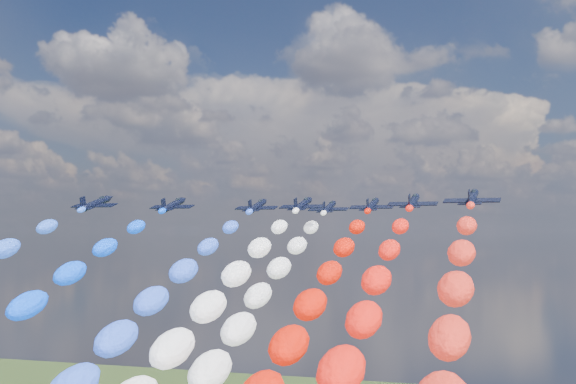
% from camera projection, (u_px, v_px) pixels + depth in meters
% --- Properties ---
extents(jet_0, '(8.42, 11.32, 5.18)m').
position_uv_depth(jet_0, '(96.00, 203.00, 128.55)').
color(jet_0, black).
extents(jet_1, '(8.19, 11.16, 5.18)m').
position_uv_depth(jet_1, '(173.00, 205.00, 135.68)').
color(jet_1, black).
extents(jet_2, '(8.21, 11.17, 5.18)m').
position_uv_depth(jet_2, '(257.00, 206.00, 141.65)').
color(jet_2, black).
extents(jet_3, '(8.62, 11.46, 5.18)m').
position_uv_depth(jet_3, '(303.00, 205.00, 134.19)').
color(jet_3, black).
extents(jet_4, '(8.20, 11.16, 5.18)m').
position_uv_depth(jet_4, '(329.00, 207.00, 150.30)').
color(jet_4, black).
extents(jet_5, '(8.34, 11.27, 5.18)m').
position_uv_depth(jet_5, '(372.00, 205.00, 136.68)').
color(jet_5, black).
extents(jet_6, '(8.25, 11.20, 5.18)m').
position_uv_depth(jet_6, '(413.00, 202.00, 120.87)').
color(jet_6, black).
extents(jet_7, '(8.63, 11.47, 5.18)m').
position_uv_depth(jet_7, '(472.00, 198.00, 107.62)').
color(jet_7, black).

